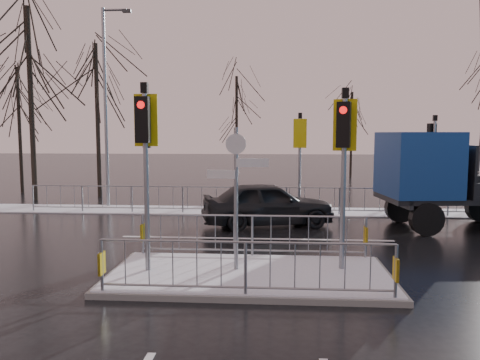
# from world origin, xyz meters

# --- Properties ---
(ground) EXTENTS (120.00, 120.00, 0.00)m
(ground) POSITION_xyz_m (0.00, 0.00, 0.00)
(ground) COLOR black
(ground) RESTS_ON ground
(snow_verge) EXTENTS (30.00, 2.00, 0.04)m
(snow_verge) POSITION_xyz_m (0.00, 8.60, 0.02)
(snow_verge) COLOR white
(snow_verge) RESTS_ON ground
(lane_markings) EXTENTS (8.00, 11.38, 0.01)m
(lane_markings) POSITION_xyz_m (0.00, -0.33, 0.00)
(lane_markings) COLOR silver
(lane_markings) RESTS_ON ground
(traffic_island) EXTENTS (6.00, 3.04, 4.15)m
(traffic_island) POSITION_xyz_m (-0.01, 0.01, 0.39)
(traffic_island) COLOR slate
(traffic_island) RESTS_ON ground
(far_kerb_fixtures) EXTENTS (18.00, 0.65, 3.83)m
(far_kerb_fixtures) POSITION_xyz_m (0.29, 8.09, 1.02)
(far_kerb_fixtures) COLOR gray
(far_kerb_fixtures) RESTS_ON ground
(car_far_lane) EXTENTS (4.68, 2.83, 1.49)m
(car_far_lane) POSITION_xyz_m (0.32, 5.79, 0.74)
(car_far_lane) COLOR black
(car_far_lane) RESTS_ON ground
(flatbed_truck) EXTENTS (6.97, 3.15, 3.13)m
(flatbed_truck) POSITION_xyz_m (6.08, 5.77, 1.66)
(flatbed_truck) COLOR black
(flatbed_truck) RESTS_ON ground
(tree_near_a) EXTENTS (4.75, 4.75, 8.97)m
(tree_near_a) POSITION_xyz_m (-10.50, 11.00, 6.11)
(tree_near_a) COLOR black
(tree_near_a) RESTS_ON ground
(tree_near_b) EXTENTS (4.00, 4.00, 7.55)m
(tree_near_b) POSITION_xyz_m (-8.00, 12.50, 5.15)
(tree_near_b) COLOR black
(tree_near_b) RESTS_ON ground
(tree_near_c) EXTENTS (3.50, 3.50, 6.61)m
(tree_near_c) POSITION_xyz_m (-12.50, 13.50, 4.50)
(tree_near_c) COLOR black
(tree_near_c) RESTS_ON ground
(tree_far_a) EXTENTS (3.75, 3.75, 7.08)m
(tree_far_a) POSITION_xyz_m (-2.00, 22.00, 4.82)
(tree_far_a) COLOR black
(tree_far_a) RESTS_ON ground
(tree_far_b) EXTENTS (3.25, 3.25, 6.14)m
(tree_far_b) POSITION_xyz_m (6.00, 24.00, 4.18)
(tree_far_b) COLOR black
(tree_far_b) RESTS_ON ground
(street_lamp_left) EXTENTS (1.25, 0.18, 8.20)m
(street_lamp_left) POSITION_xyz_m (-6.43, 9.50, 4.49)
(street_lamp_left) COLOR gray
(street_lamp_left) RESTS_ON ground
(pylon_wires) EXTENTS (70.00, 2.38, 19.97)m
(pylon_wires) POSITION_xyz_m (16.88, 30.00, 11.03)
(pylon_wires) COLOR #2D3033
(pylon_wires) RESTS_ON ground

